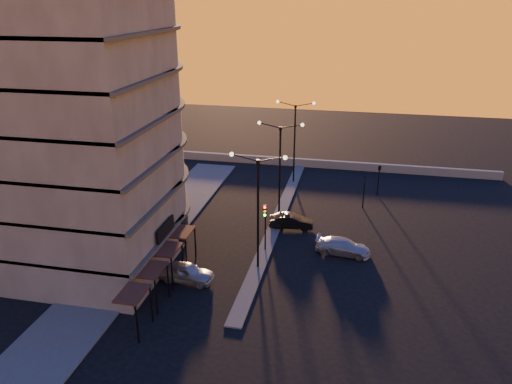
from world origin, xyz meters
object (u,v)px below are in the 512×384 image
object	(u,v)px
traffic_light_main	(265,220)
car_sedan	(291,221)
car_wagon	(343,247)
streetlamp_mid	(280,163)
car_hatchback	(186,272)

from	to	relation	value
traffic_light_main	car_sedan	size ratio (longest dim) A/B	1.04
car_sedan	car_wagon	bearing A→B (deg)	-136.05
car_wagon	car_sedan	bearing A→B (deg)	57.19
traffic_light_main	car_wagon	bearing A→B (deg)	8.01
traffic_light_main	car_wagon	world-z (taller)	traffic_light_main
streetlamp_mid	car_sedan	distance (m)	5.57
traffic_light_main	car_hatchback	world-z (taller)	traffic_light_main
traffic_light_main	car_hatchback	bearing A→B (deg)	-129.70
car_hatchback	car_sedan	distance (m)	12.67
streetlamp_mid	traffic_light_main	distance (m)	7.62
streetlamp_mid	car_sedan	size ratio (longest dim) A/B	2.34
streetlamp_mid	car_wagon	xyz separation A→B (m)	(6.51, -6.21, -4.93)
car_hatchback	car_sedan	world-z (taller)	car_hatchback
car_sedan	streetlamp_mid	bearing A→B (deg)	28.08
car_hatchback	car_wagon	bearing A→B (deg)	-54.98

